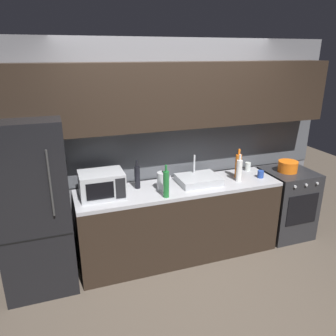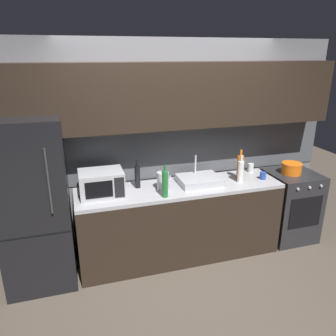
# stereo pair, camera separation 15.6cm
# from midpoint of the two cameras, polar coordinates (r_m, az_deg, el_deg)

# --- Properties ---
(ground_plane) EXTENTS (10.00, 10.00, 0.00)m
(ground_plane) POSITION_cam_midpoint_polar(r_m,az_deg,el_deg) (3.53, 6.31, -22.31)
(ground_plane) COLOR #4C4238
(back_wall) EXTENTS (4.10, 0.44, 2.50)m
(back_wall) POSITION_cam_midpoint_polar(r_m,az_deg,el_deg) (3.83, -0.57, 7.45)
(back_wall) COLOR slate
(back_wall) RESTS_ON ground
(counter_run) EXTENTS (2.36, 0.60, 0.90)m
(counter_run) POSITION_cam_midpoint_polar(r_m,az_deg,el_deg) (3.95, 0.89, -9.23)
(counter_run) COLOR black
(counter_run) RESTS_ON ground
(refrigerator) EXTENTS (0.68, 0.69, 1.79)m
(refrigerator) POSITION_cam_midpoint_polar(r_m,az_deg,el_deg) (3.58, -23.36, -6.22)
(refrigerator) COLOR black
(refrigerator) RESTS_ON ground
(oven_range) EXTENTS (0.60, 0.62, 0.90)m
(oven_range) POSITION_cam_midpoint_polar(r_m,az_deg,el_deg) (4.64, 18.87, -5.77)
(oven_range) COLOR #232326
(oven_range) RESTS_ON ground
(microwave) EXTENTS (0.46, 0.35, 0.27)m
(microwave) POSITION_cam_midpoint_polar(r_m,az_deg,el_deg) (3.53, -12.66, -2.80)
(microwave) COLOR #A8AAAF
(microwave) RESTS_ON counter_run
(sink_basin) EXTENTS (0.48, 0.38, 0.30)m
(sink_basin) POSITION_cam_midpoint_polar(r_m,az_deg,el_deg) (3.85, 4.14, -2.00)
(sink_basin) COLOR #ADAFB5
(sink_basin) RESTS_ON counter_run
(kettle) EXTENTS (0.17, 0.13, 0.22)m
(kettle) POSITION_cam_midpoint_polar(r_m,az_deg,el_deg) (3.64, -2.09, -2.25)
(kettle) COLOR #B7BABF
(kettle) RESTS_ON counter_run
(wine_bottle_dark) EXTENTS (0.06, 0.06, 0.33)m
(wine_bottle_dark) POSITION_cam_midpoint_polar(r_m,az_deg,el_deg) (3.68, -6.56, -1.54)
(wine_bottle_dark) COLOR black
(wine_bottle_dark) RESTS_ON counter_run
(wine_bottle_white) EXTENTS (0.07, 0.07, 0.33)m
(wine_bottle_white) POSITION_cam_midpoint_polar(r_m,az_deg,el_deg) (3.94, 11.13, -0.37)
(wine_bottle_white) COLOR silver
(wine_bottle_white) RESTS_ON counter_run
(wine_bottle_green) EXTENTS (0.06, 0.06, 0.36)m
(wine_bottle_green) POSITION_cam_midpoint_polar(r_m,az_deg,el_deg) (3.43, -1.64, -2.77)
(wine_bottle_green) COLOR #1E6B2D
(wine_bottle_green) RESTS_ON counter_run
(wine_bottle_orange) EXTENTS (0.08, 0.08, 0.36)m
(wine_bottle_orange) POSITION_cam_midpoint_polar(r_m,az_deg,el_deg) (4.04, 10.99, 0.39)
(wine_bottle_orange) COLOR orange
(wine_bottle_orange) RESTS_ON counter_run
(mug_clear) EXTENTS (0.07, 0.07, 0.11)m
(mug_clear) POSITION_cam_midpoint_polar(r_m,az_deg,el_deg) (4.34, 12.66, 0.24)
(mug_clear) COLOR silver
(mug_clear) RESTS_ON counter_run
(mug_blue) EXTENTS (0.07, 0.07, 0.09)m
(mug_blue) POSITION_cam_midpoint_polar(r_m,az_deg,el_deg) (4.13, 14.72, -1.05)
(mug_blue) COLOR #234299
(mug_blue) RESTS_ON counter_run
(cooking_pot) EXTENTS (0.25, 0.25, 0.14)m
(cooking_pot) POSITION_cam_midpoint_polar(r_m,az_deg,el_deg) (4.43, 19.12, 0.25)
(cooking_pot) COLOR orange
(cooking_pot) RESTS_ON oven_range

